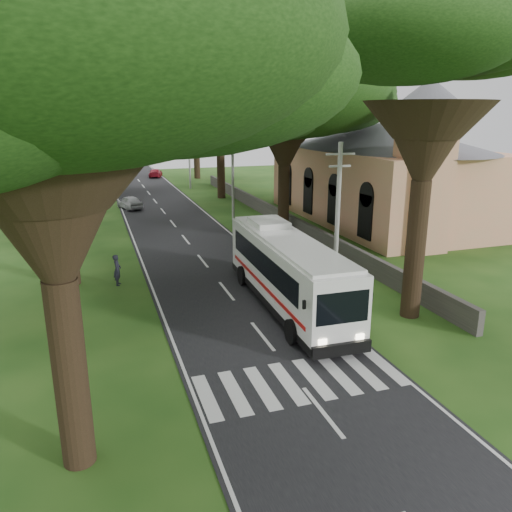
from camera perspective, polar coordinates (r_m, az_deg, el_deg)
name	(u,v)px	position (r m, az deg, el deg)	size (l,w,h in m)	color
ground	(279,357)	(20.37, 2.61, -11.47)	(140.00, 140.00, 0.00)	#1D4513
road	(175,226)	(43.37, -9.26, 3.39)	(8.00, 120.00, 0.04)	black
crosswalk	(298,382)	(18.75, 4.85, -14.14)	(8.00, 3.00, 0.01)	silver
property_wall	(277,215)	(44.57, 2.44, 4.71)	(0.35, 50.00, 1.20)	#383533
church	(382,166)	(45.70, 14.25, 9.99)	(14.00, 24.00, 11.60)	#E2916E
pole_near	(337,217)	(26.33, 9.29, 4.42)	(1.60, 0.24, 8.00)	gray
pole_mid	(233,173)	(44.79, -2.67, 9.40)	(1.60, 0.24, 8.00)	gray
pole_far	(189,155)	(64.18, -7.63, 11.32)	(1.60, 0.24, 8.00)	gray
tree_l_near	(32,47)	(12.93, -24.20, 20.92)	(13.81, 13.81, 13.86)	black
tree_l_mida	(49,65)	(28.95, -22.55, 19.48)	(15.25, 15.25, 15.03)	black
tree_l_midb	(69,82)	(46.89, -20.57, 18.15)	(13.03, 13.03, 14.81)	black
tree_l_far	(66,103)	(64.86, -20.94, 16.04)	(14.57, 14.57, 13.63)	black
tree_r_near	(437,17)	(23.78, 19.96, 24.32)	(12.78, 12.78, 16.13)	black
tree_r_mida	(285,94)	(39.61, 3.35, 17.99)	(16.38, 16.38, 14.26)	black
tree_r_midb	(219,92)	(56.63, -4.20, 18.17)	(13.22, 13.22, 14.44)	black
tree_r_far	(195,90)	(74.42, -7.04, 18.35)	(12.65, 12.65, 15.34)	black
coach_bus	(287,270)	(24.71, 3.57, -1.61)	(3.05, 12.09, 3.55)	silver
distant_car_a	(130,202)	(51.98, -14.24, 5.98)	(1.56, 3.89, 1.32)	#A8A8AD
distant_car_b	(116,176)	(74.35, -15.69, 8.83)	(1.45, 4.16, 1.37)	#202C4C
distant_car_c	(155,173)	(77.07, -11.42, 9.29)	(1.70, 4.19, 1.22)	maroon
pedestrian	(117,270)	(29.11, -15.57, -1.54)	(0.65, 0.42, 1.77)	black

